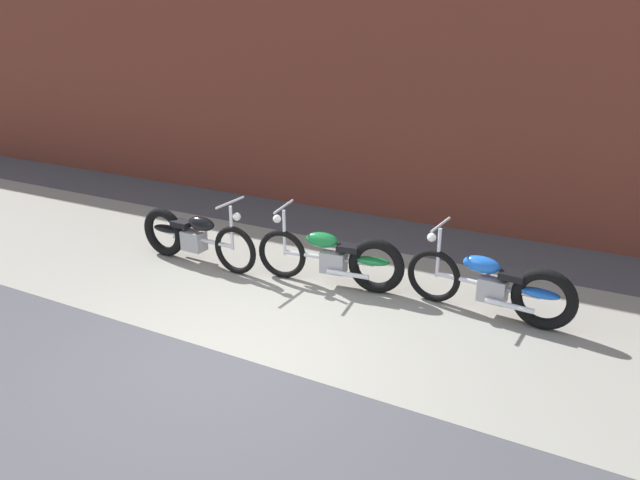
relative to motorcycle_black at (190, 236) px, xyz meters
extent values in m
plane|color=#47474C|center=(2.04, -1.79, -0.40)|extent=(80.00, 80.00, 0.00)
cube|color=gray|center=(2.04, -0.04, -0.40)|extent=(36.00, 3.50, 0.01)
cube|color=brown|center=(2.04, 3.41, 2.59)|extent=(36.00, 0.50, 5.98)
torus|color=black|center=(0.81, -0.03, -0.06)|extent=(0.68, 0.11, 0.68)
torus|color=black|center=(-0.49, 0.02, -0.03)|extent=(0.73, 0.16, 0.73)
cylinder|color=silver|center=(0.16, -0.01, -0.02)|extent=(1.24, 0.10, 0.06)
cube|color=#99999E|center=(0.08, 0.00, -0.06)|extent=(0.33, 0.23, 0.28)
ellipsoid|color=black|center=(0.24, -0.01, 0.22)|extent=(0.45, 0.21, 0.20)
ellipsoid|color=black|center=(-0.44, 0.01, 0.03)|extent=(0.45, 0.20, 0.10)
cube|color=black|center=(-0.12, 0.00, 0.16)|extent=(0.29, 0.21, 0.08)
cylinder|color=silver|center=(0.77, -0.03, 0.25)|extent=(0.05, 0.05, 0.62)
cylinder|color=silver|center=(0.77, -0.03, 0.61)|extent=(0.05, 0.58, 0.03)
sphere|color=white|center=(0.87, -0.03, 0.43)|extent=(0.11, 0.11, 0.11)
cylinder|color=silver|center=(-0.16, 0.15, -0.14)|extent=(0.55, 0.08, 0.06)
torus|color=black|center=(1.44, 0.14, -0.06)|extent=(0.68, 0.16, 0.68)
torus|color=black|center=(2.73, 0.31, -0.03)|extent=(0.74, 0.22, 0.73)
cylinder|color=silver|center=(2.09, 0.22, -0.02)|extent=(1.23, 0.21, 0.06)
cube|color=#99999E|center=(2.17, 0.23, -0.06)|extent=(0.34, 0.26, 0.28)
ellipsoid|color=#197A38|center=(2.01, 0.21, 0.22)|extent=(0.46, 0.24, 0.20)
ellipsoid|color=#197A38|center=(2.68, 0.30, 0.03)|extent=(0.46, 0.23, 0.10)
cube|color=black|center=(2.37, 0.26, 0.16)|extent=(0.30, 0.23, 0.08)
cylinder|color=silver|center=(1.48, 0.15, 0.25)|extent=(0.05, 0.05, 0.62)
cylinder|color=silver|center=(1.48, 0.15, 0.61)|extent=(0.10, 0.58, 0.03)
sphere|color=white|center=(1.38, 0.14, 0.43)|extent=(0.11, 0.11, 0.11)
cylinder|color=silver|center=(2.43, 0.12, -0.14)|extent=(0.55, 0.13, 0.06)
torus|color=black|center=(3.45, 0.41, -0.06)|extent=(0.68, 0.13, 0.68)
torus|color=black|center=(4.75, 0.31, -0.03)|extent=(0.74, 0.18, 0.73)
cylinder|color=silver|center=(4.10, 0.36, -0.02)|extent=(1.24, 0.15, 0.06)
cube|color=#99999E|center=(4.18, 0.36, -0.06)|extent=(0.34, 0.24, 0.28)
ellipsoid|color=blue|center=(4.02, 0.37, 0.22)|extent=(0.45, 0.22, 0.20)
ellipsoid|color=blue|center=(4.70, 0.32, 0.03)|extent=(0.45, 0.21, 0.10)
cube|color=black|center=(4.38, 0.34, 0.16)|extent=(0.29, 0.22, 0.08)
cylinder|color=silver|center=(3.49, 0.41, 0.25)|extent=(0.05, 0.05, 0.62)
cylinder|color=silver|center=(3.49, 0.41, 0.61)|extent=(0.07, 0.58, 0.03)
sphere|color=white|center=(3.39, 0.41, 0.43)|extent=(0.11, 0.11, 0.11)
cylinder|color=silver|center=(4.41, 0.19, -0.14)|extent=(0.55, 0.10, 0.06)
camera|label=1|loc=(5.28, -6.05, 2.92)|focal=33.03mm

